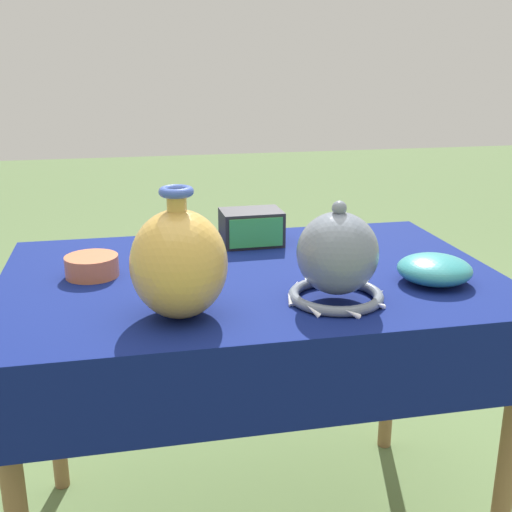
{
  "coord_description": "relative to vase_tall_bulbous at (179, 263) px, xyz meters",
  "views": [
    {
      "loc": [
        -0.28,
        -1.41,
        1.25
      ],
      "look_at": [
        -0.02,
        -0.18,
        0.85
      ],
      "focal_mm": 45.0,
      "sensor_mm": 36.0,
      "label": 1
    }
  ],
  "objects": [
    {
      "name": "display_table",
      "position": [
        0.19,
        0.22,
        -0.19
      ],
      "size": [
        1.16,
        0.78,
        0.76
      ],
      "color": "olive",
      "rests_on": "ground_plane"
    },
    {
      "name": "bowl_shallow_teal",
      "position": [
        0.58,
        0.08,
        -0.08
      ],
      "size": [
        0.17,
        0.17,
        0.06
      ],
      "primitive_type": "ellipsoid",
      "color": "teal",
      "rests_on": "display_table"
    },
    {
      "name": "mosaic_tile_box",
      "position": [
        0.24,
        0.47,
        -0.06
      ],
      "size": [
        0.16,
        0.12,
        0.09
      ],
      "rotation": [
        0.0,
        0.0,
        0.02
      ],
      "color": "#232328",
      "rests_on": "display_table"
    },
    {
      "name": "pot_squat_terracotta",
      "position": [
        -0.18,
        0.28,
        -0.09
      ],
      "size": [
        0.12,
        0.12,
        0.05
      ],
      "primitive_type": "cylinder",
      "color": "#BC6642",
      "rests_on": "display_table"
    },
    {
      "name": "vase_tall_bulbous",
      "position": [
        0.0,
        0.0,
        0.0
      ],
      "size": [
        0.19,
        0.19,
        0.26
      ],
      "color": "gold",
      "rests_on": "display_table"
    },
    {
      "name": "vase_dome_bell",
      "position": [
        0.33,
        0.02,
        -0.02
      ],
      "size": [
        0.21,
        0.21,
        0.22
      ],
      "color": "slate",
      "rests_on": "display_table"
    }
  ]
}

